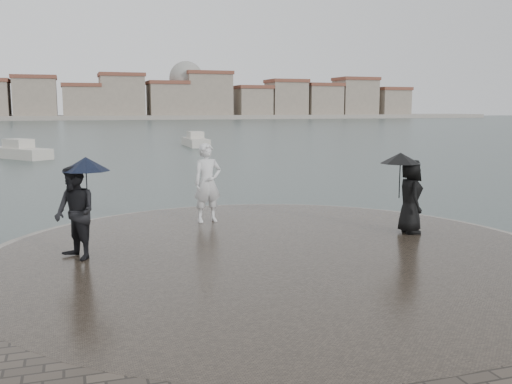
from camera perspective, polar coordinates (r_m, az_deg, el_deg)
name	(u,v)px	position (r m, az deg, el deg)	size (l,w,h in m)	color
ground	(353,328)	(9.17, 9.68, -13.26)	(400.00, 400.00, 0.00)	#2B3835
kerb_ring	(275,261)	(12.16, 1.93, -6.88)	(12.50, 12.50, 0.32)	gray
quay_tip	(275,260)	(12.15, 1.93, -6.79)	(11.90, 11.90, 0.36)	#2D261E
statue	(208,183)	(15.10, -4.87, 0.92)	(0.76, 0.50, 2.09)	silver
visitor_left	(77,204)	(11.86, -17.48, -1.18)	(1.27, 1.16, 2.04)	black
visitor_right	(408,188)	(14.16, 14.98, 0.38)	(1.13, 1.09, 1.95)	black
far_skyline	(58,99)	(168.24, -19.22, 8.73)	(260.00, 20.00, 37.00)	gray
boats	(119,146)	(45.70, -13.52, 4.45)	(17.01, 13.73, 1.50)	#BCB6A9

